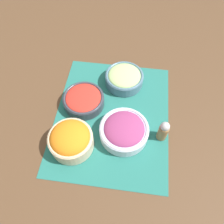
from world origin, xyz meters
TOP-DOWN VIEW (x-y plane):
  - ground_plane at (0.00, 0.00)m, footprint 3.00×3.00m
  - placemat at (0.00, 0.00)m, footprint 0.56×0.45m
  - onion_bowl at (0.07, 0.05)m, footprint 0.18×0.18m
  - cucumber_bowl at (-0.18, 0.03)m, footprint 0.16×0.16m
  - carrot_bowl at (0.14, -0.13)m, footprint 0.16×0.16m
  - tomato_bowl at (-0.04, -0.12)m, footprint 0.16×0.16m
  - pepper_shaker at (0.06, 0.19)m, footprint 0.04×0.04m

SIDE VIEW (x-z plane):
  - ground_plane at x=0.00m, z-range 0.00..0.00m
  - placemat at x=0.00m, z-range 0.00..0.00m
  - tomato_bowl at x=-0.04m, z-range 0.01..0.06m
  - cucumber_bowl at x=-0.18m, z-range 0.01..0.07m
  - onion_bowl at x=0.07m, z-range 0.00..0.07m
  - carrot_bowl at x=0.14m, z-range 0.00..0.10m
  - pepper_shaker at x=0.06m, z-range 0.00..0.10m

